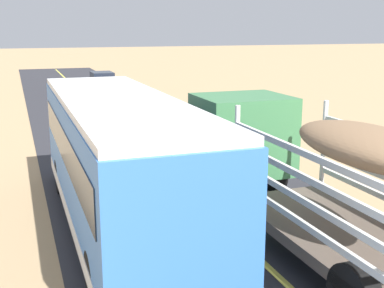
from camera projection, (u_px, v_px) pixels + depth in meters
The scene contains 3 objects.
livestock_truck at pixel (279, 153), 12.34m from camera, with size 2.53×9.70×3.02m.
bus at pixel (119, 160), 11.87m from camera, with size 2.54×10.00×3.21m.
car_far at pixel (103, 83), 37.80m from camera, with size 1.80×4.40×1.46m.
Camera 1 is at (-4.61, -1.14, 4.81)m, focal length 47.12 mm.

